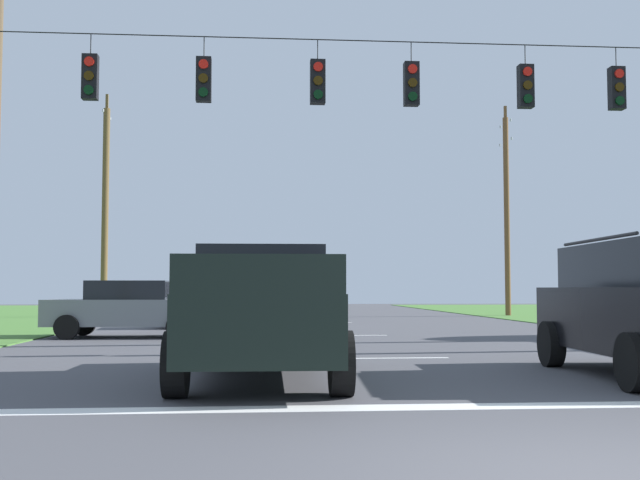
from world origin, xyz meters
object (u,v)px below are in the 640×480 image
at_px(overhead_signal_span, 370,154).
at_px(distant_car_oncoming, 130,308).
at_px(distant_car_crossing_white, 220,304).
at_px(pickup_truck, 261,312).
at_px(utility_pole_far_right, 507,209).
at_px(utility_pole_far_left, 105,209).

distance_m(overhead_signal_span, distant_car_oncoming, 8.37).
relative_size(overhead_signal_span, distant_car_crossing_white, 4.19).
xyz_separation_m(pickup_truck, utility_pole_far_right, (11.86, 24.81, 4.15)).
relative_size(distant_car_crossing_white, utility_pole_far_left, 0.43).
bearing_deg(overhead_signal_span, distant_car_crossing_white, 110.42).
xyz_separation_m(overhead_signal_span, utility_pole_far_left, (-9.38, 19.71, 0.77)).
distance_m(distant_car_crossing_white, utility_pole_far_left, 12.17).
bearing_deg(utility_pole_far_right, utility_pole_far_left, -179.45).
relative_size(distant_car_oncoming, utility_pole_far_left, 0.42).
bearing_deg(overhead_signal_span, pickup_truck, -115.46).
bearing_deg(utility_pole_far_right, pickup_truck, -115.56).
bearing_deg(utility_pole_far_left, distant_car_oncoming, -76.48).
distance_m(overhead_signal_span, pickup_truck, 6.32).
relative_size(distant_car_oncoming, utility_pole_far_right, 0.43).
bearing_deg(overhead_signal_span, utility_pole_far_left, 115.44).
bearing_deg(distant_car_oncoming, distant_car_crossing_white, 65.83).
relative_size(pickup_truck, distant_car_oncoming, 1.25).
height_order(overhead_signal_span, utility_pole_far_right, utility_pole_far_right).
relative_size(overhead_signal_span, utility_pole_far_right, 1.84).
bearing_deg(utility_pole_far_left, distant_car_crossing_white, -59.96).
distance_m(overhead_signal_span, utility_pole_far_right, 22.08).
relative_size(pickup_truck, distant_car_crossing_white, 1.22).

